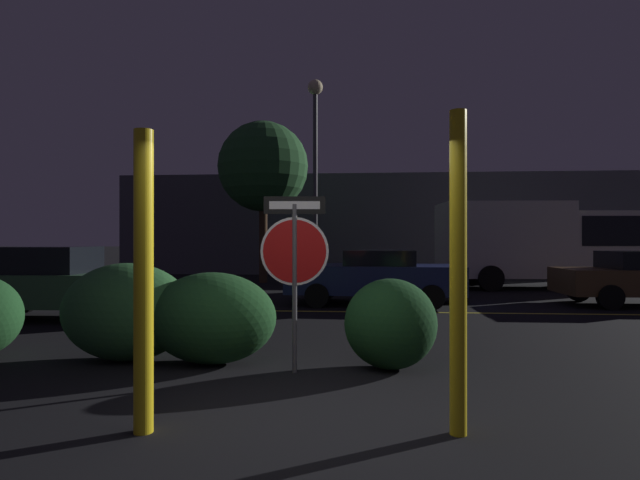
# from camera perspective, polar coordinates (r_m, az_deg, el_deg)

# --- Properties ---
(ground_plane) EXTENTS (260.00, 260.00, 0.00)m
(ground_plane) POSITION_cam_1_polar(r_m,az_deg,el_deg) (4.87, -1.63, -19.86)
(ground_plane) COLOR black
(road_center_stripe) EXTENTS (33.30, 0.12, 0.01)m
(road_center_stripe) POSITION_cam_1_polar(r_m,az_deg,el_deg) (11.68, 1.91, -8.16)
(road_center_stripe) COLOR gold
(road_center_stripe) RESTS_ON ground_plane
(stop_sign) EXTENTS (0.85, 0.07, 2.20)m
(stop_sign) POSITION_cam_1_polar(r_m,az_deg,el_deg) (6.24, -2.92, -1.30)
(stop_sign) COLOR #4C4C51
(stop_sign) RESTS_ON ground_plane
(yellow_pole_left) EXTENTS (0.17, 0.17, 2.60)m
(yellow_pole_left) POSITION_cam_1_polar(r_m,az_deg,el_deg) (4.56, -19.52, -4.43)
(yellow_pole_left) COLOR yellow
(yellow_pole_left) RESTS_ON ground_plane
(yellow_pole_right) EXTENTS (0.14, 0.14, 2.76)m
(yellow_pole_right) POSITION_cam_1_polar(r_m,az_deg,el_deg) (4.41, 15.51, -3.58)
(yellow_pole_right) COLOR yellow
(yellow_pole_right) RESTS_ON ground_plane
(hedge_bush_1) EXTENTS (1.81, 1.15, 1.34)m
(hedge_bush_1) POSITION_cam_1_polar(r_m,az_deg,el_deg) (7.40, -21.19, -7.66)
(hedge_bush_1) COLOR #2D6633
(hedge_bush_1) RESTS_ON ground_plane
(hedge_bush_2) EXTENTS (1.73, 1.15, 1.22)m
(hedge_bush_2) POSITION_cam_1_polar(r_m,az_deg,el_deg) (6.91, -12.23, -8.70)
(hedge_bush_2) COLOR #1E4C23
(hedge_bush_2) RESTS_ON ground_plane
(hedge_bush_3) EXTENTS (1.19, 1.02, 1.16)m
(hedge_bush_3) POSITION_cam_1_polar(r_m,az_deg,el_deg) (6.55, 8.06, -9.45)
(hedge_bush_3) COLOR #19421E
(hedge_bush_3) RESTS_ON ground_plane
(passing_car_1) EXTENTS (4.11, 1.96, 1.52)m
(passing_car_1) POSITION_cam_1_polar(r_m,az_deg,el_deg) (11.90, -27.96, -4.40)
(passing_car_1) COLOR #335B38
(passing_car_1) RESTS_ON ground_plane
(passing_car_2) EXTENTS (4.65, 2.24, 1.40)m
(passing_car_2) POSITION_cam_1_polar(r_m,az_deg,el_deg) (13.05, 6.34, -4.11)
(passing_car_2) COLOR navy
(passing_car_2) RESTS_ON ground_plane
(delivery_truck) EXTENTS (6.85, 2.71, 2.95)m
(delivery_truck) POSITION_cam_1_polar(r_m,az_deg,el_deg) (18.90, 24.08, -0.09)
(delivery_truck) COLOR silver
(delivery_truck) RESTS_ON ground_plane
(street_lamp) EXTENTS (0.55, 0.55, 7.44)m
(street_lamp) POSITION_cam_1_polar(r_m,az_deg,el_deg) (18.27, -0.55, 11.29)
(street_lamp) COLOR #4C4C51
(street_lamp) RESTS_ON ground_plane
(tree_0) EXTENTS (3.53, 3.53, 6.30)m
(tree_0) POSITION_cam_1_polar(r_m,az_deg,el_deg) (19.83, -6.51, 8.26)
(tree_0) COLOR #422D1E
(tree_0) RESTS_ON ground_plane
(building_backdrop) EXTENTS (24.97, 4.70, 4.87)m
(building_backdrop) POSITION_cam_1_polar(r_m,az_deg,el_deg) (26.18, 5.95, 1.66)
(building_backdrop) COLOR #4C4C56
(building_backdrop) RESTS_ON ground_plane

